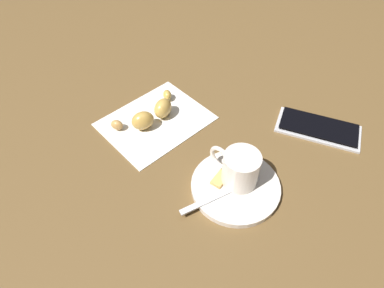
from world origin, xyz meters
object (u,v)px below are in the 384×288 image
croissant (152,114)px  espresso_cup (239,169)px  saucer (235,186)px  sugar_packet (224,174)px  teaspoon (234,188)px  napkin (156,121)px  cell_phone (318,128)px

croissant → espresso_cup: bearing=-8.8°
saucer → espresso_cup: size_ratio=1.62×
saucer → sugar_packet: size_ratio=2.52×
teaspoon → croissant: bearing=166.5°
espresso_cup → sugar_packet: 0.03m
saucer → napkin: 0.21m
teaspoon → cell_phone: bearing=75.0°
croissant → napkin: bearing=32.9°
croissant → teaspoon: bearing=-13.5°
croissant → cell_phone: (0.26, 0.16, -0.02)m
sugar_packet → cell_phone: sugar_packet is taller
sugar_packet → croissant: bearing=-100.8°
teaspoon → napkin: size_ratio=0.69×
espresso_cup → croissant: (-0.20, 0.03, -0.02)m
croissant → saucer: bearing=-11.0°
croissant → cell_phone: bearing=31.5°
sugar_packet → espresso_cup: bearing=98.3°
sugar_packet → napkin: 0.18m
cell_phone → espresso_cup: bearing=-107.6°
teaspoon → espresso_cup: bearing=103.7°
sugar_packet → napkin: size_ratio=0.30×
saucer → croissant: bearing=169.0°
saucer → croissant: 0.21m
cell_phone → teaspoon: bearing=-105.0°
teaspoon → sugar_packet: 0.03m
saucer → cell_phone: same height
sugar_packet → cell_phone: bearing=157.1°
teaspoon → napkin: (-0.20, 0.05, -0.01)m
espresso_cup → cell_phone: (0.06, 0.19, -0.03)m
napkin → croissant: (-0.01, -0.00, 0.02)m
saucer → croissant: size_ratio=0.98×
napkin → croissant: size_ratio=1.31×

